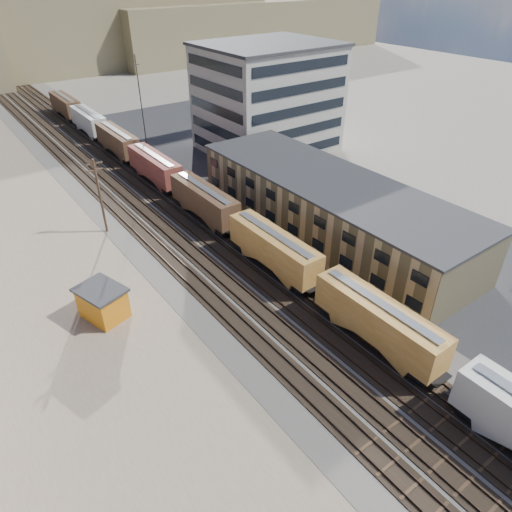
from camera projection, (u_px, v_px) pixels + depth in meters
ground at (410, 413)px, 35.88m from camera, size 300.00×300.00×0.00m
ballast_bed at (142, 194)px, 69.69m from camera, size 18.00×200.00×0.06m
dirt_yard at (18, 267)px, 52.98m from camera, size 24.00×180.00×0.03m
asphalt_lot at (315, 191)px, 70.49m from camera, size 26.00×120.00×0.04m
rail_tracks at (138, 194)px, 69.37m from camera, size 11.40×200.00×0.24m
freight_train at (178, 182)px, 66.71m from camera, size 3.00×119.74×4.46m
warehouse at (329, 206)px, 58.26m from camera, size 12.40×40.40×7.25m
office_tower at (268, 98)px, 81.93m from camera, size 22.60×18.60×18.45m
utility_pole_north at (100, 195)px, 57.18m from camera, size 2.20×0.32×10.00m
radio_mast at (142, 113)px, 74.50m from camera, size 1.20×0.16×18.00m
maintenance_shed at (103, 302)px, 44.79m from camera, size 4.80×5.50×3.41m
parked_car_blue at (315, 182)px, 71.70m from camera, size 5.79×4.62×1.46m
parked_car_far at (304, 161)px, 79.31m from camera, size 2.26×4.22×1.36m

